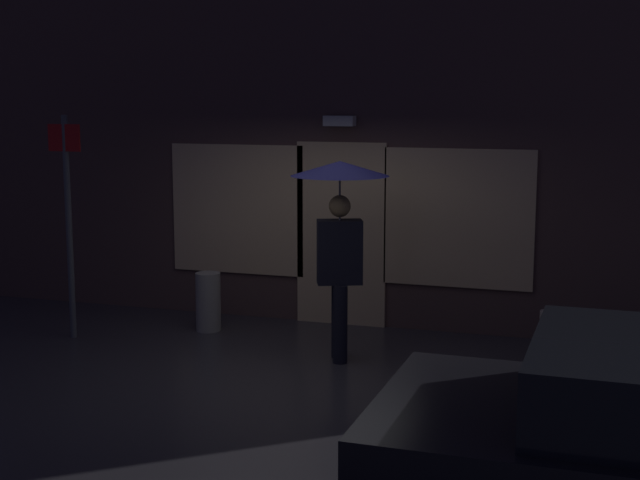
# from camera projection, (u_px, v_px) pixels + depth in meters

# --- Properties ---
(ground_plane) EXTENTS (18.00, 18.00, 0.00)m
(ground_plane) POSITION_uv_depth(u_px,v_px,m) (277.00, 376.00, 8.97)
(ground_plane) COLOR #38353A
(building_facade) EXTENTS (10.65, 0.48, 4.45)m
(building_facade) POSITION_uv_depth(u_px,v_px,m) (345.00, 141.00, 10.83)
(building_facade) COLOR brown
(building_facade) RESTS_ON ground
(person_with_umbrella) EXTENTS (1.01, 1.01, 2.09)m
(person_with_umbrella) POSITION_uv_depth(u_px,v_px,m) (340.00, 213.00, 9.26)
(person_with_umbrella) COLOR black
(person_with_umbrella) RESTS_ON ground
(street_sign_post) EXTENTS (0.40, 0.07, 2.53)m
(street_sign_post) POSITION_uv_depth(u_px,v_px,m) (68.00, 214.00, 10.18)
(street_sign_post) COLOR #595B60
(street_sign_post) RESTS_ON ground
(sidewalk_bollard) EXTENTS (0.29, 0.29, 0.69)m
(sidewalk_bollard) POSITION_uv_depth(u_px,v_px,m) (208.00, 302.00, 10.66)
(sidewalk_bollard) COLOR #9E998E
(sidewalk_bollard) RESTS_ON ground
(sidewalk_bollard_2) EXTENTS (0.21, 0.21, 0.53)m
(sidewalk_bollard_2) POSITION_uv_depth(u_px,v_px,m) (549.00, 336.00, 9.46)
(sidewalk_bollard_2) COLOR #B2A899
(sidewalk_bollard_2) RESTS_ON ground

